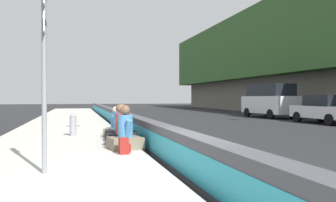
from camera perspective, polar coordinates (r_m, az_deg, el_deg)
The scene contains 12 objects.
ground_plane at distance 6.95m, azimuth 3.70°, elevation -12.35°, with size 160.00×160.00×0.00m, color #232326.
sidewalk_strip at distance 6.61m, azimuth -19.20°, elevation -12.43°, with size 80.00×4.40×0.14m, color #B5B2A8.
jersey_barrier at distance 6.87m, azimuth 3.67°, elevation -8.90°, with size 76.00×0.45×0.85m.
route_sign_post at distance 6.88m, azimuth -19.70°, elevation 6.02°, with size 0.44×0.09×3.60m.
fire_hydrant at distance 13.32m, azimuth -15.37°, elevation -3.61°, with size 0.26×0.46×0.88m.
seated_person_foreground at distance 9.63m, azimuth -7.05°, elevation -5.61°, with size 0.88×0.99×1.21m.
seated_person_middle at distance 10.60m, azimuth -7.56°, elevation -5.04°, with size 0.92×1.02×1.21m.
seated_person_rear at distance 11.69m, azimuth -7.99°, elevation -4.55°, with size 0.80×0.91×1.19m.
seated_person_far at distance 12.82m, azimuth -8.59°, elevation -4.24°, with size 0.89×0.96×1.09m.
backpack at distance 8.83m, azimuth -7.24°, elevation -7.37°, with size 0.32×0.28×0.40m.
parked_car_third at distance 22.59m, azimuth 24.48°, elevation -1.23°, with size 4.50×1.96×1.71m.
parked_car_fourth at distance 27.62m, azimuth 16.34°, elevation 0.13°, with size 5.17×2.25×2.56m.
Camera 1 is at (-6.42, 2.15, 1.55)m, focal length 37.01 mm.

